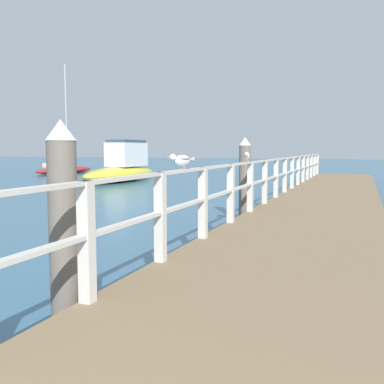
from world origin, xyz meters
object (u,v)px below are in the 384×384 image
at_px(dock_piling_far, 245,179).
at_px(seagull_background, 247,156).
at_px(seagull_foreground, 182,160).
at_px(dock_piling_near, 63,227).
at_px(boat_3, 123,168).
at_px(boat_0, 64,169).

relative_size(dock_piling_far, seagull_background, 4.37).
distance_m(seagull_foreground, seagull_background, 3.60).
relative_size(dock_piling_near, seagull_background, 4.37).
distance_m(seagull_background, boat_3, 15.64).
distance_m(seagull_background, boat_0, 24.56).
bearing_deg(dock_piling_near, dock_piling_far, 90.00).
height_order(seagull_foreground, boat_0, boat_0).
bearing_deg(seagull_background, dock_piling_near, 73.42).
xyz_separation_m(seagull_background, boat_3, (-9.99, 12.00, -0.89)).
bearing_deg(dock_piling_near, boat_0, 127.34).
bearing_deg(boat_0, boat_3, -35.47).
xyz_separation_m(dock_piling_near, seagull_foreground, (0.38, 2.08, 0.60)).
bearing_deg(boat_3, dock_piling_far, -46.55).
bearing_deg(boat_0, dock_piling_far, -44.67).
bearing_deg(boat_0, seagull_foreground, -51.86).
height_order(seagull_foreground, seagull_background, same).
relative_size(seagull_foreground, boat_3, 0.07).
distance_m(boat_0, boat_3, 9.18).
bearing_deg(boat_0, seagull_background, -46.36).
distance_m(seagull_foreground, boat_3, 18.55).
xyz_separation_m(dock_piling_far, boat_3, (-9.61, 10.68, -0.29)).
relative_size(seagull_background, boat_3, 0.07).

